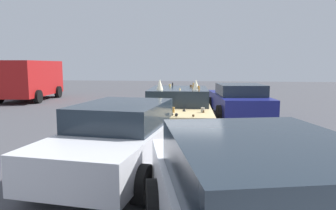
% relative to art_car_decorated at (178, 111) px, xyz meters
% --- Properties ---
extents(ground_plane, '(60.00, 60.00, 0.00)m').
position_rel_art_car_decorated_xyz_m(ground_plane, '(-0.05, -0.00, -0.71)').
color(ground_plane, '#47474C').
extents(art_car_decorated, '(4.66, 2.24, 1.67)m').
position_rel_art_car_decorated_xyz_m(art_car_decorated, '(0.00, 0.00, 0.00)').
color(art_car_decorated, '#D8BC7F').
rests_on(art_car_decorated, ground).
extents(parked_van_near_right, '(5.01, 2.71, 2.28)m').
position_rel_art_car_decorated_xyz_m(parked_van_near_right, '(7.99, 9.35, 0.56)').
color(parked_van_near_right, '#B21919').
rests_on(parked_van_near_right, ground).
extents(parked_sedan_row_back_center, '(4.37, 2.29, 1.32)m').
position_rel_art_car_decorated_xyz_m(parked_sedan_row_back_center, '(-3.14, 0.85, -0.04)').
color(parked_sedan_row_back_center, silver).
rests_on(parked_sedan_row_back_center, ground).
extents(parked_sedan_behind_right, '(4.46, 2.41, 1.33)m').
position_rel_art_car_decorated_xyz_m(parked_sedan_behind_right, '(3.31, -2.05, -0.03)').
color(parked_sedan_behind_right, navy).
rests_on(parked_sedan_behind_right, ground).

